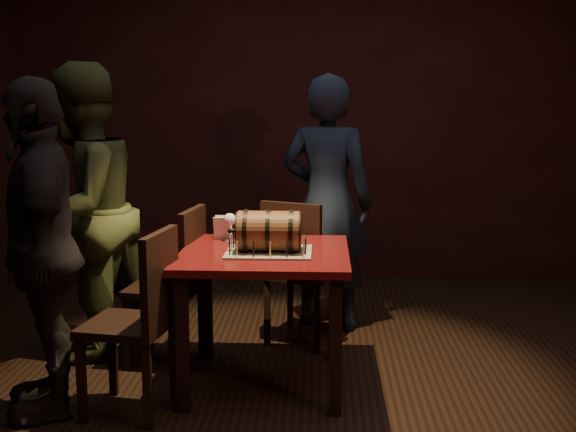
% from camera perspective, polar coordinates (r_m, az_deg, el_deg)
% --- Properties ---
extents(room_shell, '(5.04, 5.04, 2.80)m').
position_cam_1_polar(room_shell, '(3.68, 0.59, 6.79)').
color(room_shell, black).
rests_on(room_shell, ground).
extents(pub_table, '(0.90, 0.90, 0.75)m').
position_cam_1_polar(pub_table, '(3.90, -1.86, -4.35)').
color(pub_table, '#500D0F').
rests_on(pub_table, ground).
extents(cake_board, '(0.45, 0.35, 0.01)m').
position_cam_1_polar(cake_board, '(3.82, -1.52, -2.86)').
color(cake_board, gray).
rests_on(cake_board, pub_table).
extents(barrel_cake, '(0.39, 0.23, 0.23)m').
position_cam_1_polar(barrel_cake, '(3.80, -1.54, -1.20)').
color(barrel_cake, brown).
rests_on(barrel_cake, cake_board).
extents(birthday_candles, '(0.40, 0.30, 0.09)m').
position_cam_1_polar(birthday_candles, '(3.81, -1.53, -2.18)').
color(birthday_candles, '#E5CF89').
rests_on(birthday_candles, cake_board).
extents(wine_glass_left, '(0.07, 0.07, 0.16)m').
position_cam_1_polar(wine_glass_left, '(4.12, -4.62, -0.38)').
color(wine_glass_left, silver).
rests_on(wine_glass_left, pub_table).
extents(wine_glass_mid, '(0.07, 0.07, 0.16)m').
position_cam_1_polar(wine_glass_mid, '(4.20, -2.48, -0.17)').
color(wine_glass_mid, silver).
rests_on(wine_glass_mid, pub_table).
extents(wine_glass_right, '(0.07, 0.07, 0.16)m').
position_cam_1_polar(wine_glass_right, '(4.16, -0.00, -0.25)').
color(wine_glass_right, silver).
rests_on(wine_glass_right, pub_table).
extents(pint_of_ale, '(0.07, 0.07, 0.15)m').
position_cam_1_polar(pint_of_ale, '(4.09, -3.16, -1.09)').
color(pint_of_ale, silver).
rests_on(pint_of_ale, pub_table).
extents(menu_card, '(0.10, 0.05, 0.13)m').
position_cam_1_polar(menu_card, '(4.19, -5.17, -0.94)').
color(menu_card, white).
rests_on(menu_card, pub_table).
extents(chair_back, '(0.52, 0.52, 0.93)m').
position_cam_1_polar(chair_back, '(4.53, 0.76, -3.88)').
color(chair_back, black).
rests_on(chair_back, ground).
extents(chair_left_rear, '(0.45, 0.45, 0.93)m').
position_cam_1_polar(chair_left_rear, '(4.28, -8.75, -4.80)').
color(chair_left_rear, black).
rests_on(chair_left_rear, ground).
extents(chair_left_front, '(0.46, 0.46, 0.93)m').
position_cam_1_polar(chair_left_front, '(3.64, -11.46, -7.48)').
color(chair_left_front, black).
rests_on(chair_left_front, ground).
extents(person_back, '(0.72, 0.57, 1.71)m').
position_cam_1_polar(person_back, '(4.85, 3.12, 1.03)').
color(person_back, black).
rests_on(person_back, ground).
extents(person_left_rear, '(0.93, 1.04, 1.77)m').
position_cam_1_polar(person_left_rear, '(4.48, -15.98, 0.30)').
color(person_left_rear, '#3C4321').
rests_on(person_left_rear, ground).
extents(person_left_front, '(0.72, 1.06, 1.67)m').
position_cam_1_polar(person_left_front, '(3.73, -18.88, -2.46)').
color(person_left_front, black).
rests_on(person_left_front, ground).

